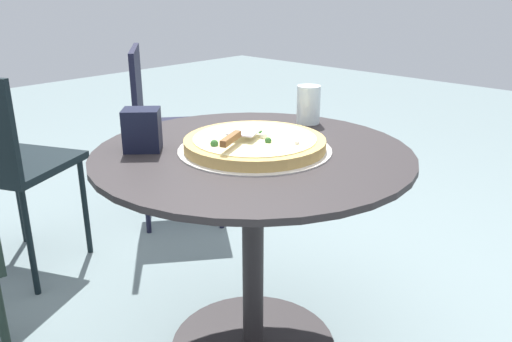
# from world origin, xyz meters

# --- Properties ---
(patio_table) EXTENTS (0.92, 0.92, 0.68)m
(patio_table) POSITION_xyz_m (0.00, 0.00, 0.49)
(patio_table) COLOR #282324
(patio_table) RESTS_ON ground
(pizza_on_tray) EXTENTS (0.44, 0.44, 0.05)m
(pizza_on_tray) POSITION_xyz_m (0.01, -0.00, 0.70)
(pizza_on_tray) COLOR beige
(pizza_on_tray) RESTS_ON patio_table
(pizza_server) EXTENTS (0.21, 0.13, 0.02)m
(pizza_server) POSITION_xyz_m (-0.06, -0.00, 0.74)
(pizza_server) COLOR silver
(pizza_server) RESTS_ON pizza_on_tray
(drinking_cup) EXTENTS (0.08, 0.08, 0.13)m
(drinking_cup) POSITION_xyz_m (0.35, 0.08, 0.75)
(drinking_cup) COLOR silver
(drinking_cup) RESTS_ON patio_table
(napkin_dispenser) EXTENTS (0.13, 0.13, 0.12)m
(napkin_dispenser) POSITION_xyz_m (-0.21, 0.23, 0.74)
(napkin_dispenser) COLOR black
(napkin_dispenser) RESTS_ON patio_table
(patio_chair_far) EXTENTS (0.58, 0.58, 0.85)m
(patio_chair_far) POSITION_xyz_m (0.45, 1.02, 0.51)
(patio_chair_far) COLOR black
(patio_chair_far) RESTS_ON ground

